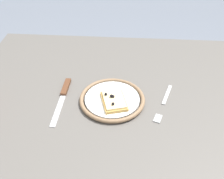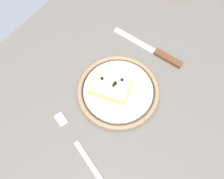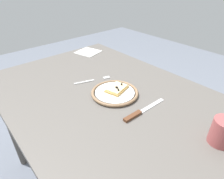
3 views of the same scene
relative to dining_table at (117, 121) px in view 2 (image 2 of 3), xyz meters
The scene contains 6 objects.
ground_plane 0.66m from the dining_table, ahead, with size 6.00×6.00×0.00m, color slate.
dining_table is the anchor object (origin of this frame).
plate 0.11m from the dining_table, 32.41° to the left, with size 0.23×0.23×0.02m.
pizza_slice_near 0.13m from the dining_table, 50.89° to the left, with size 0.10×0.12×0.03m.
knife 0.24m from the dining_table, ahead, with size 0.02×0.24×0.01m.
fork 0.16m from the dining_table, 167.14° to the left, with size 0.08×0.20×0.00m.
Camera 2 is at (-0.18, -0.11, 1.29)m, focal length 35.09 mm.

